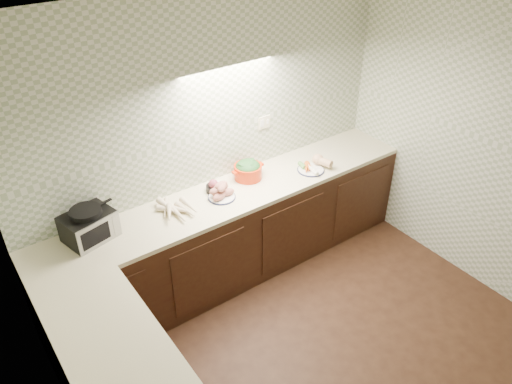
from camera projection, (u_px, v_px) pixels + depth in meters
room at (370, 204)px, 2.96m from camera, size 3.60×3.60×2.60m
counter at (219, 321)px, 3.74m from camera, size 3.60×3.60×0.90m
toaster_oven at (89, 225)px, 3.79m from camera, size 0.42×0.36×0.26m
parsnip_pile at (175, 210)px, 4.10m from camera, size 0.28×0.40×0.09m
sweet_potato_plate at (221, 192)px, 4.29m from camera, size 0.24×0.24×0.15m
onion_bowl at (215, 187)px, 4.38m from camera, size 0.16×0.16×0.12m
dutch_oven at (248, 170)px, 4.55m from camera, size 0.32×0.26×0.18m
veg_plate at (314, 164)px, 4.72m from camera, size 0.31×0.29×0.12m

